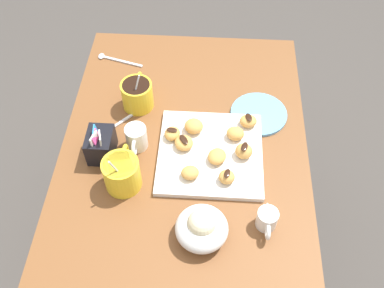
{
  "coord_description": "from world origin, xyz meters",
  "views": [
    {
      "loc": [
        -0.75,
        -0.07,
        1.68
      ],
      "look_at": [
        -0.01,
        -0.02,
        0.72
      ],
      "focal_mm": 40.58,
      "sensor_mm": 36.0,
      "label": 1
    }
  ],
  "objects": [
    {
      "name": "ground_plane",
      "position": [
        0.0,
        0.0,
        0.0
      ],
      "size": [
        8.0,
        8.0,
        0.0
      ],
      "primitive_type": "plane",
      "color": "#423D38"
    },
    {
      "name": "dining_table",
      "position": [
        0.0,
        0.0,
        0.56
      ],
      "size": [
        0.96,
        0.7,
        0.7
      ],
      "color": "brown",
      "rests_on": "ground_plane"
    },
    {
      "name": "pastry_plate_square",
      "position": [
        -0.03,
        -0.07,
        0.71
      ],
      "size": [
        0.29,
        0.29,
        0.02
      ],
      "primitive_type": "cube",
      "color": "silver",
      "rests_on": "dining_table"
    },
    {
      "name": "coffee_mug_yellow_left",
      "position": [
        -0.14,
        0.15,
        0.75
      ],
      "size": [
        0.14,
        0.1,
        0.14
      ],
      "color": "yellow",
      "rests_on": "dining_table"
    },
    {
      "name": "coffee_mug_yellow_right",
      "position": [
        0.14,
        0.15,
        0.75
      ],
      "size": [
        0.13,
        0.09,
        0.13
      ],
      "color": "yellow",
      "rests_on": "dining_table"
    },
    {
      "name": "cream_pitcher_white",
      "position": [
        -0.01,
        0.13,
        0.74
      ],
      "size": [
        0.1,
        0.06,
        0.07
      ],
      "color": "silver",
      "rests_on": "dining_table"
    },
    {
      "name": "sugar_caddy",
      "position": [
        -0.05,
        0.23,
        0.74
      ],
      "size": [
        0.09,
        0.07,
        0.11
      ],
      "color": "black",
      "rests_on": "dining_table"
    },
    {
      "name": "ice_cream_bowl",
      "position": [
        -0.28,
        -0.06,
        0.74
      ],
      "size": [
        0.13,
        0.13,
        0.1
      ],
      "color": "silver",
      "rests_on": "dining_table"
    },
    {
      "name": "chocolate_sauce_pitcher",
      "position": [
        -0.24,
        -0.22,
        0.73
      ],
      "size": [
        0.09,
        0.05,
        0.06
      ],
      "color": "silver",
      "rests_on": "dining_table"
    },
    {
      "name": "saucer_sky_left",
      "position": [
        0.12,
        -0.21,
        0.71
      ],
      "size": [
        0.17,
        0.17,
        0.01
      ],
      "primitive_type": "cylinder",
      "color": "#66A8DB",
      "rests_on": "dining_table"
    },
    {
      "name": "loose_spoon_near_saucer",
      "position": [
        0.34,
        0.26,
        0.7
      ],
      "size": [
        0.06,
        0.16,
        0.01
      ],
      "color": "silver",
      "rests_on": "dining_table"
    },
    {
      "name": "loose_spoon_by_plate",
      "position": [
        0.09,
        0.18,
        0.7
      ],
      "size": [
        0.13,
        0.11,
        0.01
      ],
      "color": "silver",
      "rests_on": "dining_table"
    },
    {
      "name": "beignet_0",
      "position": [
        0.07,
        -0.18,
        0.73
      ],
      "size": [
        0.05,
        0.06,
        0.03
      ],
      "primitive_type": "ellipsoid",
      "rotation": [
        0.0,
        0.0,
        0.17
      ],
      "color": "#D19347",
      "rests_on": "pastry_plate_square"
    },
    {
      "name": "chocolate_drizzle_0",
      "position": [
        0.07,
        -0.18,
        0.75
      ],
      "size": [
        0.03,
        0.02,
        0.0
      ],
      "primitive_type": "ellipsoid",
      "rotation": [
        0.0,
        0.0,
        0.22
      ],
      "color": "black",
      "rests_on": "beignet_0"
    },
    {
      "name": "beignet_1",
      "position": [
        -0.12,
        -0.02,
        0.73
      ],
      "size": [
        0.05,
        0.06,
        0.03
      ],
      "primitive_type": "ellipsoid",
      "rotation": [
        0.0,
        0.0,
        0.28
      ],
      "color": "#D19347",
      "rests_on": "pastry_plate_square"
    },
    {
      "name": "beignet_2",
      "position": [
        0.01,
        0.04,
        0.73
      ],
      "size": [
        0.06,
        0.06,
        0.03
      ],
      "primitive_type": "ellipsoid",
      "rotation": [
        0.0,
        0.0,
        1.26
      ],
      "color": "#D19347",
      "rests_on": "pastry_plate_square"
    },
    {
      "name": "chocolate_drizzle_2",
      "position": [
        0.01,
        0.04,
        0.75
      ],
      "size": [
        0.02,
        0.03,
        0.0
      ],
      "primitive_type": "ellipsoid",
      "rotation": [
        0.0,
        0.0,
        1.48
      ],
      "color": "black",
      "rests_on": "beignet_2"
    },
    {
      "name": "beignet_3",
      "position": [
        -0.04,
        -0.17,
        0.74
      ],
      "size": [
        0.06,
        0.06,
        0.04
      ],
      "primitive_type": "ellipsoid",
      "rotation": [
        0.0,
        0.0,
        3.39
      ],
      "color": "#D19347",
      "rests_on": "pastry_plate_square"
    },
    {
      "name": "chocolate_drizzle_3",
      "position": [
        -0.04,
        -0.17,
        0.76
      ],
      "size": [
        0.04,
        0.02,
        0.0
      ],
      "primitive_type": "ellipsoid",
      "rotation": [
        0.0,
        0.0,
        2.89
      ],
      "color": "black",
      "rests_on": "beignet_3"
    },
    {
      "name": "beignet_4",
      "position": [
        -0.06,
        -0.09,
        0.73
      ],
      "size": [
        0.07,
        0.07,
        0.03
      ],
      "primitive_type": "ellipsoid",
      "rotation": [
        0.0,
        0.0,
        4.27
      ],
      "color": "#D19347",
      "rests_on": "pastry_plate_square"
    },
    {
      "name": "beignet_5",
      "position": [
        -0.13,
        -0.12,
        0.73
      ],
      "size": [
        0.05,
        0.05,
        0.03
      ],
      "primitive_type": "ellipsoid",
      "rotation": [
        0.0,
        0.0,
        0.25
      ],
      "color": "#D19347",
      "rests_on": "pastry_plate_square"
    },
    {
      "name": "chocolate_drizzle_5",
      "position": [
        -0.13,
        -0.12,
        0.75
      ],
      "size": [
        0.03,
        0.02,
        0.0
      ],
      "primitive_type": "ellipsoid",
      "rotation": [
        0.0,
        0.0,
        -0.22
      ],
      "color": "black",
      "rests_on": "beignet_5"
    },
    {
      "name": "beignet_6",
      "position": [
        0.04,
        -0.02,
        0.73
      ],
      "size": [
        0.06,
        0.06,
        0.04
      ],
      "primitive_type": "ellipsoid",
      "rotation": [
        0.0,
        0.0,
        2.94
      ],
      "color": "#D19347",
      "rests_on": "pastry_plate_square"
    },
    {
      "name": "beignet_7",
      "position": [
        -0.02,
        -0.0,
        0.73
      ],
      "size": [
        0.07,
        0.07,
        0.03
      ],
      "primitive_type": "ellipsoid",
      "rotation": [
        0.0,
        0.0,
        4.02
      ],
      "color": "#D19347",
      "rests_on": "pastry_plate_square"
    },
    {
      "name": "chocolate_drizzle_7",
      "position": [
        -0.02,
        -0.0,
        0.75
      ],
      "size": [
        0.04,
        0.03,
        0.0
      ],
      "primitive_type": "ellipsoid",
      "rotation": [
        0.0,
        0.0,
        3.7
      ],
      "color": "black",
      "rests_on": "beignet_7"
    },
    {
      "name": "beignet_8",
      "position": [
        0.02,
        -0.14,
        0.73
      ],
      "size": [
        0.05,
        0.06,
        0.03
      ],
      "primitive_type": "ellipsoid",
      "rotation": [
        0.0,
        0.0,
        1.44
      ],
      "color": "#D19347",
      "rests_on": "pastry_plate_square"
    }
  ]
}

